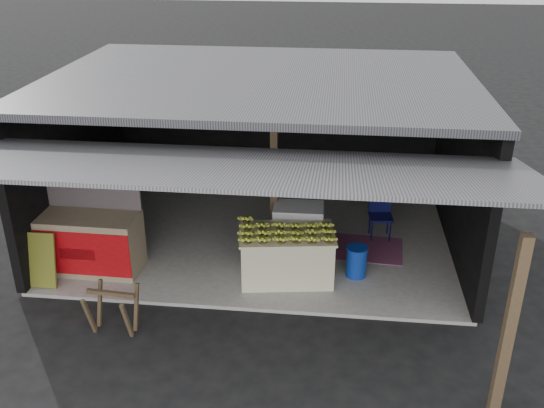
# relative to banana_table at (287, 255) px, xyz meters

# --- Properties ---
(ground) EXTENTS (80.00, 80.00, 0.00)m
(ground) POSITION_rel_banana_table_xyz_m (-0.61, -0.94, -0.48)
(ground) COLOR black
(ground) RESTS_ON ground
(concrete_slab) EXTENTS (7.00, 5.00, 0.06)m
(concrete_slab) POSITION_rel_banana_table_xyz_m (-0.61, 1.56, -0.45)
(concrete_slab) COLOR gray
(concrete_slab) RESTS_ON ground
(shophouse) EXTENTS (7.40, 7.29, 3.02)m
(shophouse) POSITION_rel_banana_table_xyz_m (-0.61, 1.88, 1.62)
(shophouse) COLOR black
(shophouse) RESTS_ON ground
(banana_table) EXTENTS (1.63, 1.14, 0.83)m
(banana_table) POSITION_rel_banana_table_xyz_m (0.00, 0.00, 0.00)
(banana_table) COLOR silver
(banana_table) RESTS_ON concrete_slab
(banana_pile) EXTENTS (1.50, 1.03, 0.16)m
(banana_pile) POSITION_rel_banana_table_xyz_m (0.00, 0.00, 0.50)
(banana_pile) COLOR yellow
(banana_pile) RESTS_ON banana_table
(white_crate) EXTENTS (0.86, 0.60, 0.94)m
(white_crate) POSITION_rel_banana_table_xyz_m (0.13, 0.77, 0.05)
(white_crate) COLOR white
(white_crate) RESTS_ON concrete_slab
(neighbor_stall) EXTENTS (1.76, 0.81, 1.80)m
(neighbor_stall) POSITION_rel_banana_table_xyz_m (-3.32, -0.06, 0.12)
(neighbor_stall) COLOR #998466
(neighbor_stall) RESTS_ON concrete_slab
(green_signboard) EXTENTS (0.60, 0.24, 0.89)m
(green_signboard) POSITION_rel_banana_table_xyz_m (-3.92, -0.66, 0.03)
(green_signboard) COLOR black
(green_signboard) RESTS_ON concrete_slab
(sawhorse) EXTENTS (0.71, 0.65, 0.68)m
(sawhorse) POSITION_rel_banana_table_xyz_m (-2.33, -1.65, -0.05)
(sawhorse) COLOR #4F3E27
(sawhorse) RESTS_ON ground
(water_barrel) EXTENTS (0.34, 0.34, 0.50)m
(water_barrel) POSITION_rel_banana_table_xyz_m (1.13, 0.19, -0.17)
(water_barrel) COLOR navy
(water_barrel) RESTS_ON concrete_slab
(plastic_chair) EXTENTS (0.44, 0.44, 0.87)m
(plastic_chair) POSITION_rel_banana_table_xyz_m (1.57, 1.66, 0.09)
(plastic_chair) COLOR #0A0C3B
(plastic_chair) RESTS_ON concrete_slab
(magenta_rug) EXTENTS (1.57, 1.11, 0.01)m
(magenta_rug) POSITION_rel_banana_table_xyz_m (1.22, 1.13, -0.41)
(magenta_rug) COLOR #66164A
(magenta_rug) RESTS_ON concrete_slab
(picture_frames) EXTENTS (1.62, 0.04, 0.46)m
(picture_frames) POSITION_rel_banana_table_xyz_m (-0.78, 3.95, 1.45)
(picture_frames) COLOR black
(picture_frames) RESTS_ON shophouse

